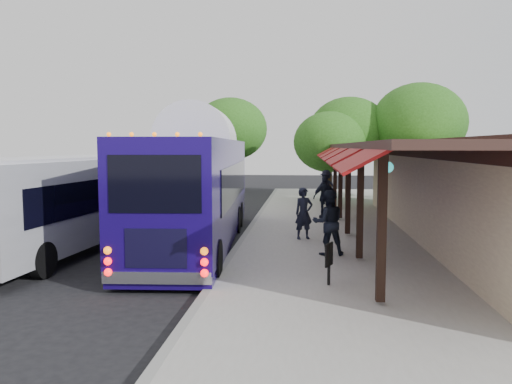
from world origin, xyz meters
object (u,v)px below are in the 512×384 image
at_px(ped_c, 325,197).
at_px(ped_d, 326,187).
at_px(city_bus, 80,197).
at_px(coach_bus, 197,185).
at_px(sign_board, 329,257).
at_px(ped_a, 304,213).
at_px(ped_b, 328,222).

distance_m(ped_c, ped_d, 5.66).
bearing_deg(ped_d, city_bus, 41.77).
bearing_deg(coach_bus, sign_board, -54.21).
bearing_deg(ped_d, coach_bus, 54.36).
relative_size(ped_c, sign_board, 1.91).
distance_m(ped_a, ped_c, 5.26).
height_order(ped_b, sign_board, ped_b).
height_order(ped_d, sign_board, ped_d).
relative_size(ped_b, sign_board, 1.96).
bearing_deg(coach_bus, ped_b, -26.95).
distance_m(ped_b, ped_d, 13.36).
bearing_deg(ped_b, coach_bus, -32.50).
relative_size(ped_a, ped_b, 0.93).
distance_m(city_bus, ped_c, 10.68).
height_order(coach_bus, ped_b, coach_bus).
height_order(coach_bus, city_bus, coach_bus).
distance_m(coach_bus, ped_d, 12.47).
distance_m(ped_a, sign_board, 5.84).
bearing_deg(ped_c, coach_bus, 34.98).
relative_size(coach_bus, sign_board, 12.26).
bearing_deg(city_bus, ped_a, 14.00).
bearing_deg(ped_b, ped_d, -101.08).
bearing_deg(ped_a, ped_b, -97.61).
relative_size(coach_bus, ped_d, 6.37).
height_order(ped_b, ped_c, ped_b).
height_order(ped_a, sign_board, ped_a).
distance_m(coach_bus, city_bus, 3.94).
bearing_deg(city_bus, coach_bus, 14.52).
relative_size(ped_a, ped_c, 0.95).
distance_m(coach_bus, ped_b, 4.87).
relative_size(city_bus, ped_c, 6.06).
relative_size(coach_bus, city_bus, 1.06).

